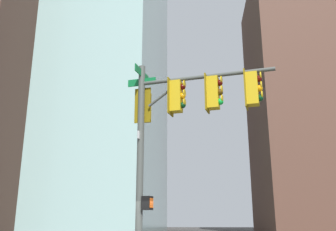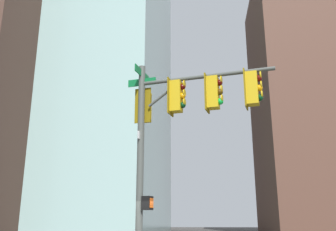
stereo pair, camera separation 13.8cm
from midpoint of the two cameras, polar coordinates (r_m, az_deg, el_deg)
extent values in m
cylinder|color=#4C514C|center=(11.48, -3.97, -8.41)|extent=(0.21, 0.21, 6.86)
cylinder|color=#4C514C|center=(11.60, 6.05, 5.99)|extent=(1.03, 4.14, 0.12)
cylinder|color=#4C514C|center=(11.77, -0.32, 3.24)|extent=(0.31, 1.03, 0.75)
cube|color=#0F6B33|center=(12.30, -3.69, 6.44)|extent=(1.15, 0.28, 0.24)
cube|color=#0F6B33|center=(12.19, -3.71, 5.13)|extent=(0.24, 0.94, 0.24)
cube|color=white|center=(11.67, -3.87, -3.17)|extent=(0.45, 0.13, 0.24)
cube|color=gold|center=(11.62, 1.61, 2.93)|extent=(0.41, 0.41, 1.00)
cube|color=#7D640C|center=(11.67, 0.71, 2.84)|extent=(0.54, 0.16, 1.16)
sphere|color=#470A07|center=(11.66, 2.57, 4.42)|extent=(0.20, 0.20, 0.20)
cylinder|color=gold|center=(11.68, 2.87, 4.87)|extent=(0.23, 0.09, 0.23)
sphere|color=#F29E0C|center=(11.56, 2.58, 3.03)|extent=(0.20, 0.20, 0.20)
cylinder|color=gold|center=(11.58, 2.89, 3.48)|extent=(0.23, 0.09, 0.23)
sphere|color=#0A3819|center=(11.47, 2.60, 1.61)|extent=(0.20, 0.20, 0.20)
cylinder|color=gold|center=(11.48, 2.91, 2.07)|extent=(0.23, 0.09, 0.23)
cube|color=gold|center=(11.36, 7.28, 3.49)|extent=(0.41, 0.41, 1.00)
cube|color=#7D640C|center=(11.39, 6.34, 3.40)|extent=(0.54, 0.16, 1.16)
sphere|color=#470A07|center=(11.43, 8.24, 5.01)|extent=(0.20, 0.20, 0.20)
cylinder|color=gold|center=(11.45, 8.55, 5.46)|extent=(0.23, 0.09, 0.23)
sphere|color=#4C330A|center=(11.33, 8.30, 3.59)|extent=(0.20, 0.20, 0.20)
cylinder|color=gold|center=(11.35, 8.61, 4.05)|extent=(0.23, 0.09, 0.23)
sphere|color=green|center=(11.23, 8.36, 2.15)|extent=(0.20, 0.20, 0.20)
cylinder|color=gold|center=(11.25, 8.67, 2.61)|extent=(0.23, 0.09, 0.23)
cube|color=gold|center=(11.22, 13.17, 4.04)|extent=(0.41, 0.41, 1.00)
cube|color=#7D640C|center=(11.24, 12.20, 3.95)|extent=(0.54, 0.16, 1.16)
sphere|color=#470A07|center=(11.31, 14.11, 5.56)|extent=(0.20, 0.20, 0.20)
cylinder|color=gold|center=(11.34, 14.41, 6.02)|extent=(0.23, 0.09, 0.23)
sphere|color=#F29E0C|center=(11.21, 14.21, 4.13)|extent=(0.20, 0.20, 0.20)
cylinder|color=gold|center=(11.24, 14.51, 4.60)|extent=(0.23, 0.09, 0.23)
sphere|color=#0A3819|center=(11.11, 14.31, 2.68)|extent=(0.20, 0.20, 0.20)
cylinder|color=gold|center=(11.14, 14.62, 3.15)|extent=(0.23, 0.09, 0.23)
cube|color=gold|center=(12.21, -3.25, 1.32)|extent=(0.41, 0.41, 1.00)
cube|color=#7D640C|center=(12.04, -3.57, 1.57)|extent=(0.16, 0.54, 1.16)
sphere|color=#470A07|center=(12.48, -2.89, 2.37)|extent=(0.20, 0.20, 0.20)
cylinder|color=gold|center=(12.57, -2.77, 2.67)|extent=(0.09, 0.23, 0.23)
sphere|color=#F29E0C|center=(12.39, -2.90, 1.05)|extent=(0.20, 0.20, 0.20)
cylinder|color=gold|center=(12.48, -2.79, 1.37)|extent=(0.09, 0.23, 0.23)
sphere|color=#0A3819|center=(12.31, -2.92, -0.28)|extent=(0.20, 0.20, 0.20)
cylinder|color=gold|center=(12.39, -2.81, 0.04)|extent=(0.09, 0.23, 0.23)
cube|color=black|center=(11.31, -2.83, -13.31)|extent=(0.41, 0.32, 0.40)
cube|color=#EA5914|center=(11.26, -2.16, -13.31)|extent=(0.25, 0.07, 0.28)
cube|color=brown|center=(63.24, 21.73, 2.10)|extent=(20.10, 17.66, 40.34)
cube|color=#4C3328|center=(72.51, -7.57, 2.47)|extent=(22.82, 17.68, 49.02)
camera|label=1|loc=(0.07, -89.66, -0.10)|focal=39.61mm
camera|label=2|loc=(0.07, 90.34, 0.10)|focal=39.61mm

